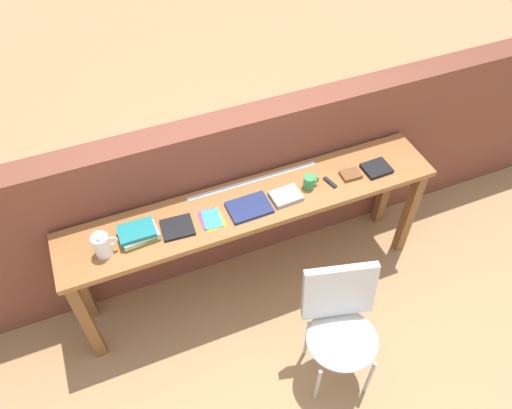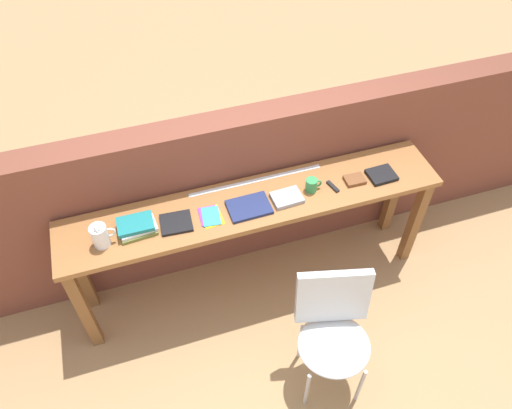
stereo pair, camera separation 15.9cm
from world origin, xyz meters
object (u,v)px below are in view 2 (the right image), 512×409
(leather_journal_brown, at_px, (355,180))
(book_repair_rightmost, at_px, (382,175))
(book_open_centre, at_px, (249,207))
(chair_white_moulded, at_px, (333,329))
(mug, at_px, (312,185))
(pitcher_white, at_px, (100,236))
(magazine_cycling, at_px, (176,223))
(multitool_folded, at_px, (333,186))
(book_stack_leftmost, at_px, (137,227))
(pamphlet_pile_colourful, at_px, (210,216))

(leather_journal_brown, xyz_separation_m, book_repair_rightmost, (0.19, -0.01, 0.00))
(book_open_centre, distance_m, book_repair_rightmost, 0.93)
(chair_white_moulded, relative_size, book_open_centre, 3.36)
(mug, bearing_deg, pitcher_white, -178.58)
(leather_journal_brown, relative_size, book_repair_rightmost, 0.73)
(leather_journal_brown, bearing_deg, book_repair_rightmost, -2.47)
(chair_white_moulded, distance_m, book_repair_rightmost, 1.07)
(magazine_cycling, xyz_separation_m, leather_journal_brown, (1.20, 0.00, 0.00))
(mug, distance_m, book_repair_rightmost, 0.49)
(multitool_folded, bearing_deg, book_stack_leftmost, 178.81)
(magazine_cycling, height_order, mug, mug)
(multitool_folded, relative_size, book_repair_rightmost, 0.62)
(pitcher_white, xyz_separation_m, book_stack_leftmost, (0.21, 0.04, -0.04))
(magazine_cycling, height_order, book_repair_rightmost, book_repair_rightmost)
(magazine_cycling, distance_m, leather_journal_brown, 1.20)
(chair_white_moulded, xyz_separation_m, pamphlet_pile_colourful, (-0.53, 0.78, 0.36))
(pamphlet_pile_colourful, bearing_deg, magazine_cycling, 178.07)
(mug, relative_size, multitool_folded, 1.00)
(multitool_folded, relative_size, leather_journal_brown, 0.85)
(pitcher_white, height_order, magazine_cycling, pitcher_white)
(chair_white_moulded, bearing_deg, magazine_cycling, 133.47)
(book_stack_leftmost, distance_m, magazine_cycling, 0.23)
(chair_white_moulded, height_order, book_repair_rightmost, book_repair_rightmost)
(book_open_centre, relative_size, mug, 2.41)
(book_open_centre, bearing_deg, multitool_folded, -0.50)
(pitcher_white, xyz_separation_m, multitool_folded, (1.48, 0.01, -0.07))
(book_stack_leftmost, distance_m, multitool_folded, 1.27)
(book_open_centre, distance_m, mug, 0.44)
(book_stack_leftmost, xyz_separation_m, magazine_cycling, (0.23, -0.02, -0.03))
(magazine_cycling, relative_size, pamphlet_pile_colourful, 1.08)
(book_open_centre, relative_size, book_repair_rightmost, 1.49)
(book_stack_leftmost, relative_size, magazine_cycling, 1.22)
(chair_white_moulded, bearing_deg, pamphlet_pile_colourful, 124.29)
(chair_white_moulded, height_order, pitcher_white, pitcher_white)
(chair_white_moulded, xyz_separation_m, book_repair_rightmost, (0.64, 0.77, 0.37))
(book_stack_leftmost, bearing_deg, book_open_centre, -2.68)
(book_open_centre, xyz_separation_m, mug, (0.43, 0.03, 0.03))
(magazine_cycling, xyz_separation_m, book_open_centre, (0.46, -0.01, 0.00))
(magazine_cycling, height_order, book_open_centre, book_open_centre)
(chair_white_moulded, height_order, mug, mug)
(multitool_folded, height_order, leather_journal_brown, leather_journal_brown)
(pamphlet_pile_colourful, xyz_separation_m, mug, (0.68, 0.02, 0.04))
(pitcher_white, relative_size, mug, 1.67)
(pamphlet_pile_colourful, height_order, multitool_folded, multitool_folded)
(book_stack_leftmost, relative_size, multitool_folded, 2.13)
(book_stack_leftmost, relative_size, book_repair_rightmost, 1.31)
(book_open_centre, bearing_deg, book_repair_rightmost, -1.01)
(pitcher_white, xyz_separation_m, mug, (1.34, 0.03, -0.03))
(chair_white_moulded, relative_size, pitcher_white, 4.85)
(pamphlet_pile_colourful, height_order, book_open_centre, book_open_centre)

